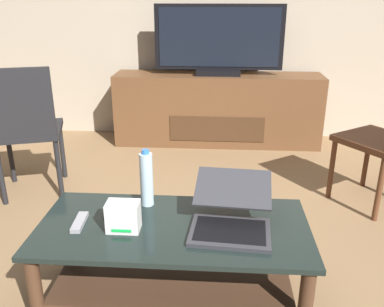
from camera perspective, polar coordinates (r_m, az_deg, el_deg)
The scene contains 10 objects.
ground_plane at distance 2.21m, azimuth 0.22°, elevation -17.19°, with size 7.68×7.68×0.00m, color olive.
coffee_table at distance 1.94m, azimuth -2.53°, elevation -13.04°, with size 1.21×0.57×0.41m.
media_cabinet at distance 4.00m, azimuth 3.52°, elevation 6.09°, with size 1.93×0.41×0.67m.
television at distance 3.86m, azimuth 3.73°, elevation 15.10°, with size 1.16×0.20×0.62m.
side_chair at distance 3.06m, azimuth -21.88°, elevation 3.64°, with size 0.55×0.55×0.94m.
laptop at distance 1.84m, azimuth 5.44°, elevation -8.21°, with size 0.37×0.44×0.18m.
router_box at distance 1.83m, azimuth -9.44°, elevation -8.53°, with size 0.14×0.09×0.13m.
water_bottle_near at distance 1.99m, azimuth -6.28°, elevation -3.50°, with size 0.06×0.06×0.28m.
cell_phone at distance 2.01m, azimuth -10.77°, elevation -7.73°, with size 0.07×0.14×0.01m, color black.
tv_remote at distance 1.94m, azimuth -15.21°, elevation -9.11°, with size 0.04×0.16×0.02m, color #99999E.
Camera 1 is at (0.11, -1.73, 1.37)m, focal length 38.77 mm.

